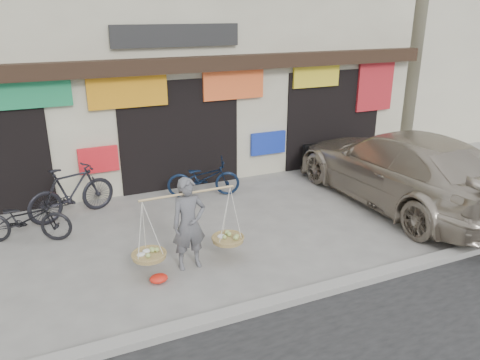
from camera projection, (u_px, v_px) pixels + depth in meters
name	position (u px, v px, depth m)	size (l,w,h in m)	color
ground	(238.00, 246.00, 8.94)	(70.00, 70.00, 0.00)	gray
kerb	(290.00, 299.00, 7.20)	(70.00, 0.25, 0.12)	gray
shophouse_block	(146.00, 40.00, 13.26)	(14.00, 6.32, 7.00)	beige
neighbor_east	(472.00, 37.00, 19.01)	(12.00, 7.00, 6.40)	beige
street_vendor	(189.00, 227.00, 7.98)	(2.00, 0.57, 1.64)	#5C5C60
bike_0	(25.00, 219.00, 8.99)	(0.61, 1.75, 0.92)	black
bike_1	(72.00, 192.00, 10.01)	(0.54, 1.93, 1.16)	black
bike_2	(203.00, 178.00, 11.21)	(0.61, 1.74, 0.91)	black
suv	(400.00, 168.00, 10.72)	(2.46, 5.86, 1.69)	#A59885
red_bag	(159.00, 278.00, 7.73)	(0.31, 0.25, 0.14)	red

